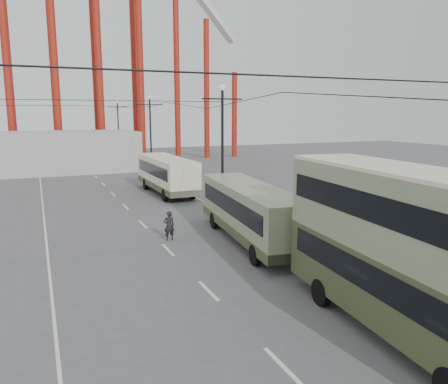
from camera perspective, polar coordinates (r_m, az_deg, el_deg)
name	(u,v)px	position (r m, az deg, el deg)	size (l,w,h in m)	color
ground	(278,329)	(15.70, 7.10, -17.37)	(160.00, 160.00, 0.00)	#515153
road_markings	(133,213)	(33.07, -11.75, -2.66)	(12.52, 120.00, 0.01)	silver
lamp_post_mid	(222,149)	(32.65, -0.21, 5.70)	(3.20, 0.44, 9.32)	black
lamp_post_far	(151,135)	(53.55, -9.56, 7.32)	(3.20, 0.44, 9.32)	black
lamp_post_distant	(118,129)	(75.08, -13.62, 7.97)	(3.20, 0.44, 9.32)	black
roller_coaster	(61,0)	(70.75, -20.52, 22.40)	(52.95, 5.00, 55.48)	maroon
fairground_shed	(47,152)	(59.15, -22.17, 4.86)	(22.00, 10.00, 5.00)	#A3A39E
double_decker_bus	(405,245)	(15.10, 22.54, -6.45)	(3.48, 10.56, 5.57)	#384123
single_decker_green	(250,211)	(24.84, 3.45, -2.44)	(3.81, 11.61, 3.22)	gray
single_decker_cream	(167,173)	(40.12, -7.52, 2.43)	(2.91, 10.75, 3.33)	beige
pedestrian	(169,226)	(25.50, -7.19, -4.38)	(0.63, 0.41, 1.72)	black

